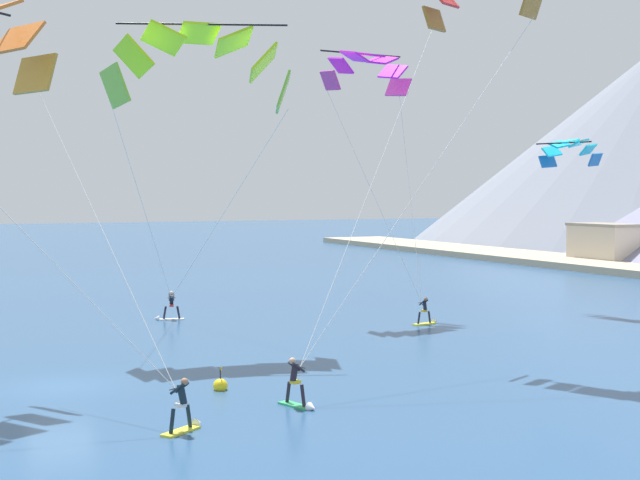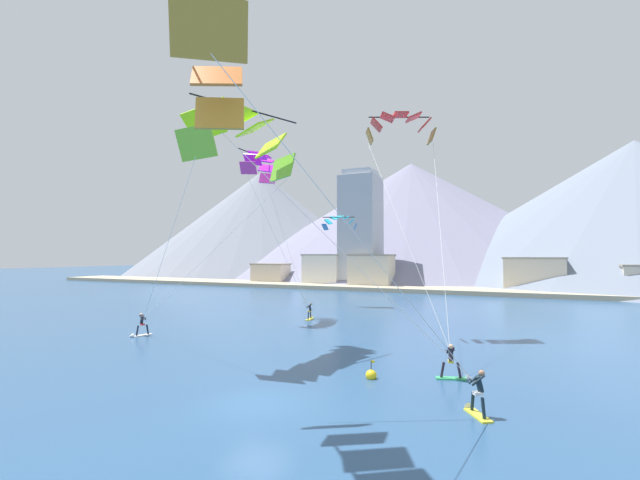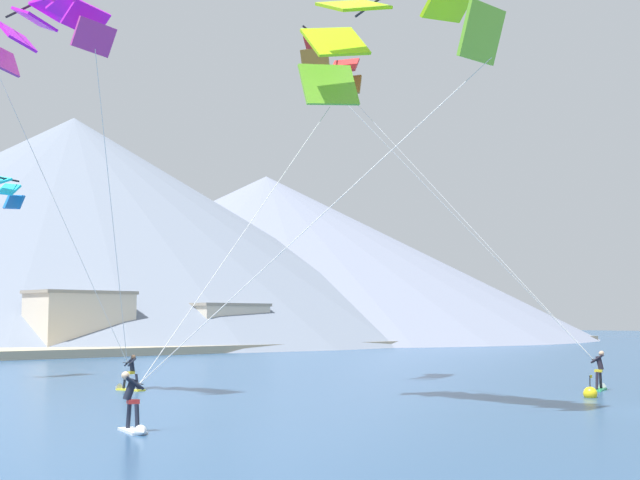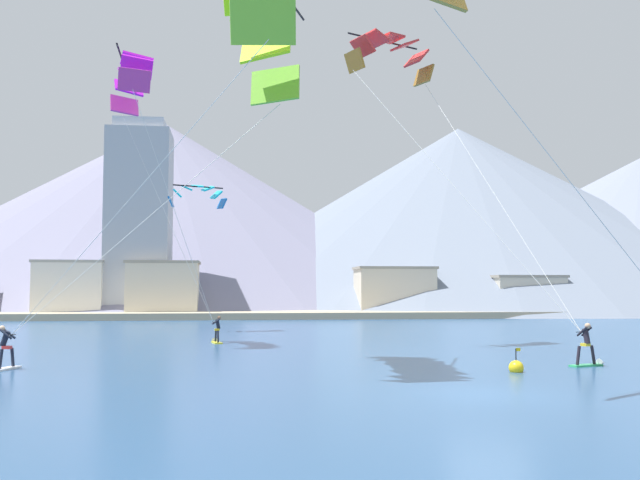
% 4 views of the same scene
% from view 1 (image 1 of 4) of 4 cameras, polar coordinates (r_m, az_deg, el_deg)
% --- Properties ---
extents(ground_plane, '(400.00, 400.00, 0.00)m').
position_cam_1_polar(ground_plane, '(36.25, -16.29, -9.00)').
color(ground_plane, navy).
extents(kitesurfer_near_lead, '(1.30, 1.67, 1.82)m').
position_cam_1_polar(kitesurfer_near_lead, '(28.75, -8.62, -10.91)').
color(kitesurfer_near_lead, yellow).
rests_on(kitesurfer_near_lead, ground).
extents(kitesurfer_near_trail, '(0.85, 1.78, 1.77)m').
position_cam_1_polar(kitesurfer_near_trail, '(53.57, -9.70, -4.49)').
color(kitesurfer_near_trail, white).
rests_on(kitesurfer_near_trail, ground).
extents(kitesurfer_mid_center, '(1.78, 0.91, 1.82)m').
position_cam_1_polar(kitesurfer_mid_center, '(31.47, -1.36, -9.66)').
color(kitesurfer_mid_center, '#33B266').
rests_on(kitesurfer_mid_center, ground).
extents(kitesurfer_far_left, '(0.72, 1.78, 1.65)m').
position_cam_1_polar(kitesurfer_far_left, '(51.45, 6.89, -4.88)').
color(kitesurfer_far_left, yellow).
rests_on(kitesurfer_far_left, ground).
extents(parafoil_kite_near_trail, '(11.70, 9.27, 14.21)m').
position_cam_1_polar(parafoil_kite_near_trail, '(43.95, -7.70, 11.41)').
color(parafoil_kite_near_trail, '#78C532').
extents(parafoil_kite_far_left, '(6.30, 6.32, 14.86)m').
position_cam_1_polar(parafoil_kite_far_left, '(55.00, 3.06, 10.89)').
color(parafoil_kite_far_left, '#B93494').
extents(parafoil_kite_distant_high_outer, '(4.37, 2.45, 1.83)m').
position_cam_1_polar(parafoil_kite_distant_high_outer, '(59.24, 15.67, 5.58)').
color(parafoil_kite_distant_high_outer, blue).
extents(race_marker_buoy, '(0.56, 0.56, 1.02)m').
position_cam_1_polar(race_marker_buoy, '(34.46, -6.39, -9.26)').
color(race_marker_buoy, yellow).
rests_on(race_marker_buoy, ground).
extents(shore_building_promenade_mid, '(7.53, 4.40, 4.37)m').
position_cam_1_polar(shore_building_promenade_mid, '(98.05, 17.79, -0.25)').
color(shore_building_promenade_mid, beige).
rests_on(shore_building_promenade_mid, ground).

